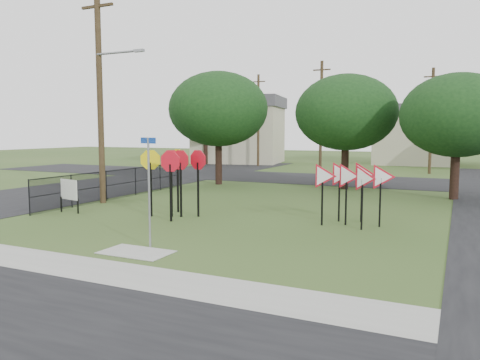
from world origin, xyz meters
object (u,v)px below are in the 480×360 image
Objects in this scene: street_name_sign at (149,186)px; stop_sign_cluster at (175,167)px; info_board at (69,191)px; yield_sign_cluster at (352,179)px.

street_name_sign is 1.20× the size of stop_sign_cluster.
info_board is (-4.54, -1.17, -1.05)m from stop_sign_cluster.
info_board is (-11.33, -2.47, -0.77)m from yield_sign_cluster.
yield_sign_cluster is 11.62m from info_board.
info_board is at bearing -167.68° from yield_sign_cluster.
street_name_sign reaches higher than info_board.
stop_sign_cluster is 6.93m from yield_sign_cluster.
yield_sign_cluster is (6.80, 1.31, -0.28)m from stop_sign_cluster.
yield_sign_cluster is at bearing 51.89° from street_name_sign.
street_name_sign is 1.10× the size of yield_sign_cluster.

